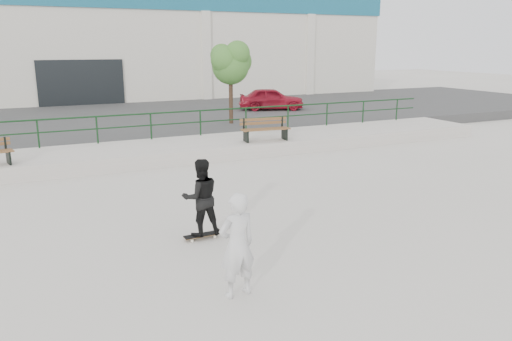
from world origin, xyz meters
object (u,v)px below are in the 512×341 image
bench_right (265,129)px  seated_skater (237,245)px  tree (231,62)px  skateboard (202,235)px  red_car (271,99)px  standing_skater (201,197)px

bench_right → seated_skater: bearing=-112.4°
bench_right → tree: (0.52, 4.57, 2.38)m
skateboard → bench_right: bearing=53.0°
bench_right → skateboard: (-5.07, -7.25, -0.85)m
skateboard → tree: bearing=62.7°
tree → red_car: size_ratio=1.04×
standing_skater → bench_right: bearing=-121.8°
bench_right → tree: tree is taller
skateboard → seated_skater: (-0.29, -2.63, 0.81)m
red_car → skateboard: red_car is taller
red_car → skateboard: size_ratio=4.60×
red_car → standing_skater: 18.21m
red_car → seated_skater: seated_skater is taller
tree → red_car: 5.83m
tree → red_car: bearing=43.1°
red_car → standing_skater: (-9.54, -15.51, -0.19)m
bench_right → seated_skater: 11.23m
skateboard → seated_skater: bearing=-98.4°
skateboard → seated_skater: seated_skater is taller
tree → seated_skater: (-5.88, -14.45, -2.42)m
tree → red_car: tree is taller
tree → red_car: (3.94, 3.69, -2.19)m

